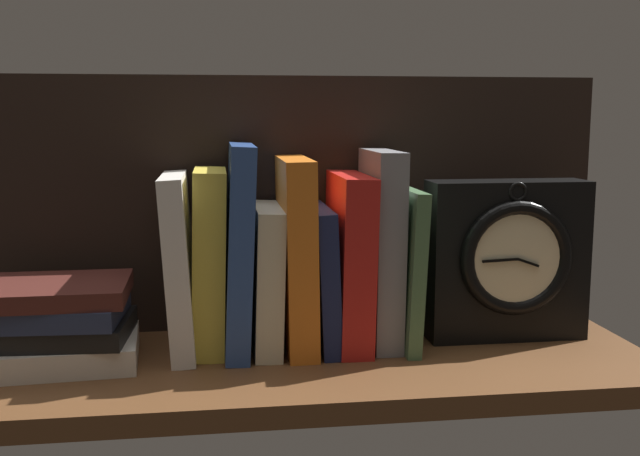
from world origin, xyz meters
The scene contains 13 objects.
ground_plane centered at (0.00, 0.00, -1.25)cm, with size 84.62×28.93×2.50cm, color brown.
back_panel centered at (0.00, 13.86, 16.71)cm, with size 84.62×1.20×33.43cm, color black.
book_white_catcher centered at (-13.61, 5.08, 10.70)cm, with size 2.74×15.47×21.40cm, color silver.
book_yellow_seinlanguage centered at (-10.05, 5.08, 10.97)cm, with size 3.77×12.05×21.95cm, color gold.
book_blue_modern centered at (-6.46, 5.08, 12.47)cm, with size 2.83×15.79×24.94cm, color #2D4C8E.
book_cream_twain centered at (-3.14, 5.08, 8.71)cm, with size 3.21×14.72×17.42cm, color beige.
book_orange_pandolfini centered at (0.52, 5.08, 11.62)cm, with size 3.51×16.01×23.23cm, color orange.
book_navy_bierce centered at (3.71, 5.08, 8.62)cm, with size 2.27×15.08×17.23cm, color #192147.
book_red_requiem centered at (7.11, 5.08, 10.60)cm, with size 3.92×15.46×21.20cm, color red.
book_gray_chess centered at (11.07, 5.08, 12.05)cm, with size 3.39×13.41×24.10cm, color gray.
book_green_romantic centered at (13.91, 5.08, 9.75)cm, with size 1.69×16.37×19.50cm, color #476B44.
framed_clock centered at (27.37, 4.33, 10.25)cm, with size 20.23×7.30×20.35cm.
book_stack_side centered at (-27.28, 1.76, 4.72)cm, with size 18.50×14.10×9.55cm.
Camera 1 is at (-8.99, -84.12, 28.39)cm, focal length 41.79 mm.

